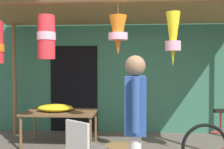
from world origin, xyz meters
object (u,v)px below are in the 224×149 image
(display_table, at_px, (60,115))
(flower_heap_on_table, at_px, (56,108))
(folding_chair, at_px, (83,146))
(shopper_by_bananas, at_px, (135,118))

(display_table, relative_size, flower_heap_on_table, 2.02)
(flower_heap_on_table, relative_size, folding_chair, 0.81)
(display_table, height_order, flower_heap_on_table, flower_heap_on_table)
(display_table, relative_size, shopper_by_bananas, 0.83)
(flower_heap_on_table, bearing_deg, folding_chair, -62.61)
(folding_chair, bearing_deg, shopper_by_bananas, -34.62)
(display_table, distance_m, shopper_by_bananas, 2.50)
(folding_chair, distance_m, shopper_by_bananas, 0.92)
(shopper_by_bananas, bearing_deg, display_table, 124.27)
(flower_heap_on_table, distance_m, folding_chair, 1.79)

